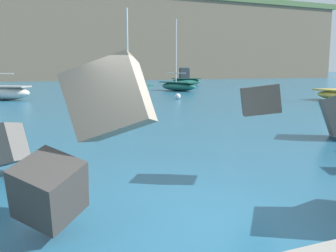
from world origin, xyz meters
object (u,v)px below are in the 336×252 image
boat_near_centre (178,86)px  mooring_buoy_inner (178,96)px  boat_mid_left (124,93)px  boat_near_right (2,92)px  boat_far_centre (186,80)px

boat_near_centre → mooring_buoy_inner: (-4.47, -9.67, -0.33)m
boat_mid_left → mooring_buoy_inner: (4.42, 0.79, -0.38)m
boat_mid_left → mooring_buoy_inner: size_ratio=14.51×
boat_near_right → boat_mid_left: (7.79, -5.23, -0.01)m
boat_near_centre → boat_mid_left: size_ratio=1.14×
boat_far_centre → boat_mid_left: bearing=-124.7°
mooring_buoy_inner → boat_near_right: bearing=160.0°
boat_near_centre → boat_mid_left: (-8.89, -10.46, 0.06)m
boat_far_centre → mooring_buoy_inner: bearing=-117.2°
boat_far_centre → mooring_buoy_inner: boat_far_centre is taller
boat_mid_left → boat_far_centre: boat_mid_left is taller
mooring_buoy_inner → boat_mid_left: bearing=-169.8°
boat_far_centre → mooring_buoy_inner: size_ratio=10.06×
boat_near_centre → boat_far_centre: bearing=60.9°
boat_near_centre → boat_near_right: bearing=-162.6°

